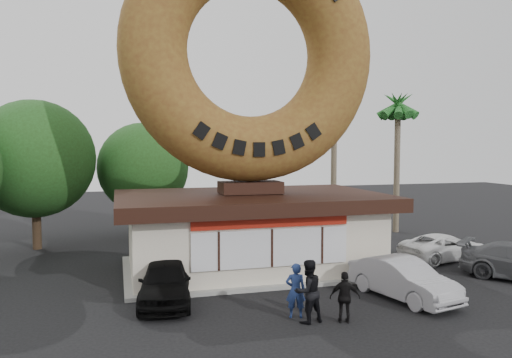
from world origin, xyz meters
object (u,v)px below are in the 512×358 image
object	(u,v)px
person_right	(345,297)
car_silver	(403,279)
person_left	(296,290)
street_lamp	(179,159)
giant_donut	(250,53)
person_center	(308,291)
car_white	(445,247)
donut_shop	(250,229)
car_black	(165,281)

from	to	relation	value
person_right	car_silver	world-z (taller)	person_right
person_left	car_silver	xyz separation A→B (m)	(4.27, 0.78, -0.16)
street_lamp	car_silver	bearing A→B (deg)	-68.93
giant_donut	person_left	distance (m)	10.38
person_left	car_silver	size ratio (longest dim) A/B	0.40
car_silver	person_center	bearing A→B (deg)	-175.85
giant_donut	person_center	size ratio (longest dim) A/B	5.61
person_left	person_center	size ratio (longest dim) A/B	0.89
person_center	car_white	bearing A→B (deg)	-159.97
person_left	car_white	xyz separation A→B (m)	(9.38, 5.44, -0.25)
giant_donut	car_white	bearing A→B (deg)	-4.51
donut_shop	person_center	distance (m)	6.71
person_left	person_center	world-z (taller)	person_center
person_left	donut_shop	bearing A→B (deg)	-78.07
street_lamp	donut_shop	bearing A→B (deg)	-79.50
car_black	person_right	bearing A→B (deg)	-26.49
car_white	person_right	bearing A→B (deg)	118.68
car_black	car_white	world-z (taller)	car_black
donut_shop	person_left	size ratio (longest dim) A/B	6.53
street_lamp	car_white	bearing A→B (deg)	-44.17
street_lamp	person_left	distance (m)	16.65
street_lamp	person_center	size ratio (longest dim) A/B	4.16
donut_shop	street_lamp	world-z (taller)	street_lamp
person_right	car_silver	xyz separation A→B (m)	(2.98, 1.60, -0.08)
street_lamp	person_left	xyz separation A→B (m)	(1.66, -16.17, -3.62)
donut_shop	car_black	size ratio (longest dim) A/B	2.64
giant_donut	person_left	xyz separation A→B (m)	(-0.19, -6.17, -8.34)
car_black	car_white	bearing A→B (deg)	19.81
car_black	person_left	bearing A→B (deg)	-27.04
person_right	car_black	world-z (taller)	person_right
donut_shop	car_white	distance (m)	9.29
donut_shop	person_left	bearing A→B (deg)	-91.80
street_lamp	person_right	xyz separation A→B (m)	(2.95, -16.98, -3.70)
street_lamp	car_silver	size ratio (longest dim) A/B	1.89
car_black	car_white	distance (m)	13.44
giant_donut	person_right	distance (m)	10.99
car_black	giant_donut	bearing A→B (deg)	49.70
giant_donut	street_lamp	size ratio (longest dim) A/B	1.35
giant_donut	car_silver	world-z (taller)	giant_donut
street_lamp	car_silver	xyz separation A→B (m)	(5.93, -15.39, -3.78)
giant_donut	car_black	bearing A→B (deg)	-137.87
person_right	donut_shop	bearing A→B (deg)	-61.37
person_center	person_right	xyz separation A→B (m)	(1.07, -0.31, -0.18)
giant_donut	person_right	bearing A→B (deg)	-81.12
car_silver	car_white	size ratio (longest dim) A/B	0.97
giant_donut	car_black	distance (m)	10.01
donut_shop	street_lamp	size ratio (longest dim) A/B	1.40
person_left	car_silver	distance (m)	4.34
car_silver	car_white	xyz separation A→B (m)	(5.11, 4.66, -0.09)
giant_donut	car_silver	bearing A→B (deg)	-52.91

